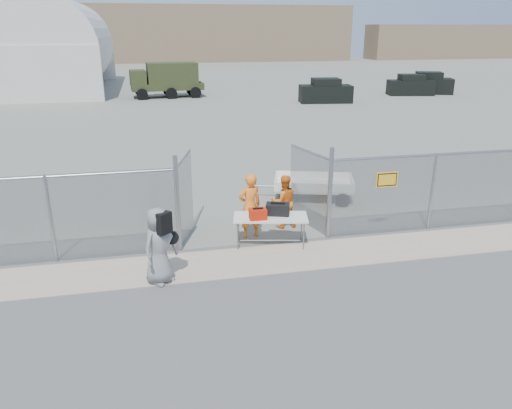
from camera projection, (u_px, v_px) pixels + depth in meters
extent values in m
plane|color=#5A5757|center=(274.00, 278.00, 11.37)|extent=(160.00, 160.00, 0.00)
cube|color=gray|center=(172.00, 85.00, 50.07)|extent=(160.00, 80.00, 0.01)
cube|color=#C0AA90|center=(265.00, 259.00, 12.29)|extent=(44.00, 1.60, 0.01)
cube|color=red|center=(258.00, 214.00, 12.64)|extent=(0.44, 0.30, 0.27)
cube|color=black|center=(278.00, 209.00, 12.94)|extent=(0.69, 0.53, 0.29)
imported|color=orange|center=(250.00, 206.00, 13.35)|extent=(0.72, 0.55, 1.79)
imported|color=orange|center=(284.00, 201.00, 14.07)|extent=(0.76, 0.60, 1.55)
imported|color=gray|center=(159.00, 246.00, 10.95)|extent=(1.02, 0.99, 1.76)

